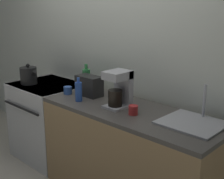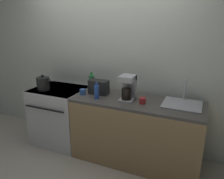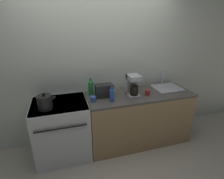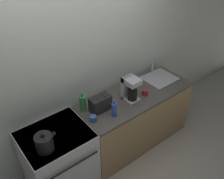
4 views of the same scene
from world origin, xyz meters
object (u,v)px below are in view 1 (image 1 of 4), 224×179
bottle_blue (79,91)px  stove (50,120)px  cup_red (133,110)px  coffee_maker (119,88)px  cup_blue (68,90)px  toaster (89,86)px  bottle_green (86,79)px  kettle (29,75)px

bottle_blue → stove: bearing=167.6°
cup_red → coffee_maker: bearing=162.6°
bottle_blue → cup_blue: bearing=163.6°
cup_red → cup_blue: cup_red is taller
bottle_blue → cup_red: bearing=7.0°
coffee_maker → cup_blue: size_ratio=3.93×
toaster → coffee_maker: bearing=-6.3°
toaster → bottle_green: 0.22m
stove → coffee_maker: (1.12, -0.02, 0.60)m
stove → kettle: bearing=-141.9°
bottle_blue → cup_blue: size_ratio=2.73×
stove → cup_blue: bearing=-10.1°
kettle → bottle_green: (0.66, 0.29, 0.02)m
kettle → cup_red: kettle is taller
cup_red → bottle_blue: bearing=-173.0°
toaster → bottle_green: (-0.18, 0.12, 0.02)m
kettle → bottle_blue: kettle is taller
bottle_green → cup_red: size_ratio=3.51×
coffee_maker → cup_red: coffee_maker is taller
stove → cup_red: (1.34, -0.09, 0.47)m
stove → bottle_blue: size_ratio=3.91×
coffee_maker → bottle_green: 0.65m
coffee_maker → bottle_green: (-0.63, 0.17, -0.06)m
kettle → cup_red: size_ratio=3.03×
bottle_green → cup_red: (0.85, -0.24, -0.08)m
cup_red → kettle: bearing=-178.2°
coffee_maker → cup_blue: 0.66m
toaster → stove: bearing=-177.2°
bottle_green → bottle_blue: bearing=-52.2°
bottle_blue → cup_red: size_ratio=2.90×
stove → bottle_green: size_ratio=3.23×
toaster → bottle_green: size_ratio=0.98×
kettle → coffee_maker: 1.29m
toaster → cup_blue: bearing=-148.8°
bottle_blue → bottle_green: size_ratio=0.83×
kettle → bottle_green: bearing=23.7°
stove → bottle_green: bottle_green is taller
cup_red → cup_blue: size_ratio=0.94×
coffee_maker → bottle_green: coffee_maker is taller
cup_blue → bottle_blue: bearing=-16.4°
coffee_maker → kettle: bearing=-174.9°
toaster → coffee_maker: coffee_maker is taller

